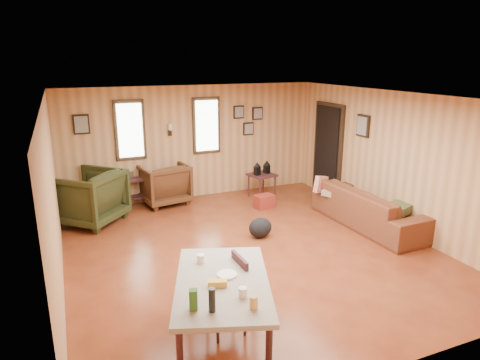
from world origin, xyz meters
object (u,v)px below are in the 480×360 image
(side_table, at_px, (262,173))
(recliner_green, at_px, (89,195))
(end_table, at_px, (138,185))
(dining_table, at_px, (222,287))
(recliner_brown, at_px, (164,182))
(sofa, at_px, (371,201))

(side_table, bearing_deg, recliner_green, -178.00)
(end_table, xyz_separation_m, side_table, (2.55, -0.61, 0.15))
(recliner_green, relative_size, dining_table, 0.62)
(end_table, distance_m, side_table, 2.63)
(recliner_brown, height_order, recliner_green, recliner_green)
(end_table, distance_m, dining_table, 5.03)
(end_table, relative_size, dining_table, 0.41)
(recliner_brown, xyz_separation_m, end_table, (-0.50, 0.17, -0.07))
(end_table, bearing_deg, sofa, -37.85)
(side_table, xyz_separation_m, dining_table, (-2.56, -4.41, 0.16))
(recliner_brown, relative_size, recliner_green, 0.86)
(dining_table, bearing_deg, end_table, 109.05)
(end_table, bearing_deg, dining_table, -90.12)
(side_table, relative_size, dining_table, 0.46)
(sofa, relative_size, recliner_green, 2.17)
(recliner_green, height_order, dining_table, recliner_green)
(recliner_green, distance_m, dining_table, 4.40)
(dining_table, bearing_deg, side_table, 79.04)
(sofa, bearing_deg, recliner_brown, 47.84)
(sofa, bearing_deg, side_table, 24.46)
(recliner_green, bearing_deg, sofa, 108.28)
(recliner_green, bearing_deg, side_table, 134.57)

